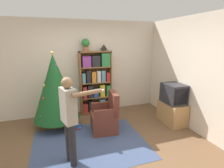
{
  "coord_description": "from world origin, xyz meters",
  "views": [
    {
      "loc": [
        -0.82,
        -2.92,
        2.04
      ],
      "look_at": [
        0.45,
        0.87,
        1.05
      ],
      "focal_mm": 28.0,
      "sensor_mm": 36.0,
      "label": 1
    }
  ],
  "objects_px": {
    "television": "(174,94)",
    "christmas_tree": "(55,88)",
    "table_lamp": "(104,47)",
    "bookshelf": "(96,83)",
    "potted_plant": "(86,44)",
    "armchair": "(106,118)",
    "standing_person": "(69,115)"
  },
  "relations": [
    {
      "from": "television",
      "to": "christmas_tree",
      "type": "distance_m",
      "value": 2.86
    },
    {
      "from": "television",
      "to": "table_lamp",
      "type": "relative_size",
      "value": 2.81
    },
    {
      "from": "bookshelf",
      "to": "potted_plant",
      "type": "bearing_deg",
      "value": 178.7
    },
    {
      "from": "armchair",
      "to": "table_lamp",
      "type": "distance_m",
      "value": 1.95
    },
    {
      "from": "television",
      "to": "potted_plant",
      "type": "distance_m",
      "value": 2.58
    },
    {
      "from": "bookshelf",
      "to": "standing_person",
      "type": "height_order",
      "value": "bookshelf"
    },
    {
      "from": "christmas_tree",
      "to": "armchair",
      "type": "distance_m",
      "value": 1.37
    },
    {
      "from": "television",
      "to": "potted_plant",
      "type": "relative_size",
      "value": 1.71
    },
    {
      "from": "christmas_tree",
      "to": "bookshelf",
      "type": "bearing_deg",
      "value": 26.65
    },
    {
      "from": "standing_person",
      "to": "potted_plant",
      "type": "distance_m",
      "value": 2.39
    },
    {
      "from": "television",
      "to": "armchair",
      "type": "relative_size",
      "value": 0.61
    },
    {
      "from": "armchair",
      "to": "table_lamp",
      "type": "xyz_separation_m",
      "value": [
        0.3,
        1.15,
        1.55
      ]
    },
    {
      "from": "potted_plant",
      "to": "armchair",
      "type": "bearing_deg",
      "value": -80.32
    },
    {
      "from": "television",
      "to": "standing_person",
      "type": "distance_m",
      "value": 2.66
    },
    {
      "from": "table_lamp",
      "to": "christmas_tree",
      "type": "bearing_deg",
      "value": -157.32
    },
    {
      "from": "bookshelf",
      "to": "christmas_tree",
      "type": "bearing_deg",
      "value": -153.35
    },
    {
      "from": "standing_person",
      "to": "christmas_tree",
      "type": "bearing_deg",
      "value": 171.76
    },
    {
      "from": "bookshelf",
      "to": "armchair",
      "type": "bearing_deg",
      "value": -93.11
    },
    {
      "from": "christmas_tree",
      "to": "standing_person",
      "type": "relative_size",
      "value": 1.21
    },
    {
      "from": "armchair",
      "to": "standing_person",
      "type": "xyz_separation_m",
      "value": [
        -0.86,
        -0.87,
        0.56
      ]
    },
    {
      "from": "table_lamp",
      "to": "bookshelf",
      "type": "bearing_deg",
      "value": -178.58
    },
    {
      "from": "bookshelf",
      "to": "television",
      "type": "bearing_deg",
      "value": -38.49
    },
    {
      "from": "bookshelf",
      "to": "christmas_tree",
      "type": "distance_m",
      "value": 1.25
    },
    {
      "from": "standing_person",
      "to": "bookshelf",
      "type": "bearing_deg",
      "value": 139.75
    },
    {
      "from": "christmas_tree",
      "to": "armchair",
      "type": "height_order",
      "value": "christmas_tree"
    },
    {
      "from": "bookshelf",
      "to": "christmas_tree",
      "type": "height_order",
      "value": "christmas_tree"
    },
    {
      "from": "potted_plant",
      "to": "christmas_tree",
      "type": "bearing_deg",
      "value": -146.54
    },
    {
      "from": "christmas_tree",
      "to": "table_lamp",
      "type": "relative_size",
      "value": 9.09
    },
    {
      "from": "bookshelf",
      "to": "television",
      "type": "height_order",
      "value": "bookshelf"
    },
    {
      "from": "christmas_tree",
      "to": "armchair",
      "type": "xyz_separation_m",
      "value": [
        1.05,
        -0.59,
        -0.66
      ]
    },
    {
      "from": "potted_plant",
      "to": "table_lamp",
      "type": "xyz_separation_m",
      "value": [
        0.5,
        0.0,
        -0.09
      ]
    },
    {
      "from": "armchair",
      "to": "standing_person",
      "type": "bearing_deg",
      "value": -39.39
    }
  ]
}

